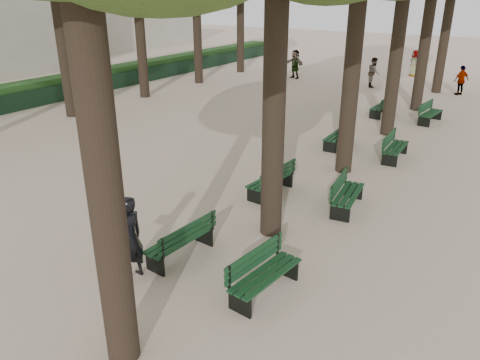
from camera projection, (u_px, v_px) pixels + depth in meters
The scene contains 17 objects.
ground at pixel (142, 271), 10.03m from camera, with size 120.00×120.00×0.00m, color beige.
bench_left_0 at pixel (181, 247), 10.44m from camera, with size 0.72×1.84×0.92m.
bench_left_1 at pixel (270, 185), 13.69m from camera, with size 0.74×1.85×0.92m.
bench_left_2 at pixel (337, 140), 17.81m from camera, with size 0.61×1.81×0.92m.
bench_left_3 at pixel (381, 110), 22.17m from camera, with size 0.64×1.82×0.92m.
bench_right_0 at pixel (265, 282), 9.18m from camera, with size 0.78×1.86×0.92m.
bench_right_1 at pixel (347, 200), 12.74m from camera, with size 0.78×1.86×0.92m.
bench_right_2 at pixel (395, 152), 16.47m from camera, with size 0.64×1.82×0.92m.
bench_right_3 at pixel (430, 117), 20.96m from camera, with size 0.78×1.86×0.92m.
man_with_map at pixel (129, 239), 9.46m from camera, with size 0.65×0.77×1.85m.
pedestrian_c at pixel (461, 80), 26.27m from camera, with size 0.96×0.33×1.65m, color #262628.
pedestrian_e at pixel (295, 64), 31.21m from camera, with size 1.73×0.37×1.87m, color #262628.
pedestrian_a at pixel (374, 72), 28.36m from camera, with size 0.86×0.36×1.78m, color #262628.
pedestrian_d at pixel (414, 63), 31.94m from camera, with size 0.85×0.35×1.75m, color #262628.
fence at pixel (79, 89), 25.88m from camera, with size 0.08×42.00×0.90m, color black.
hedge at pixel (70, 85), 26.16m from camera, with size 1.20×42.00×1.20m, color #1A4518.
building_far at pixel (105, 10), 48.47m from camera, with size 12.00×16.00×7.00m, color #B7B2A3.
Camera 1 is at (6.35, -6.09, 5.62)m, focal length 35.00 mm.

